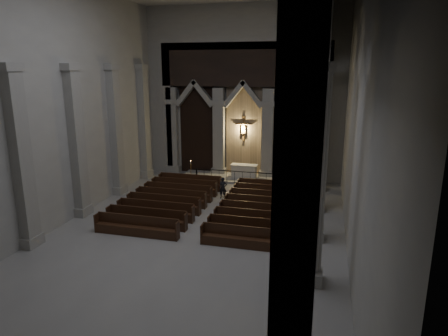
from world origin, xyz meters
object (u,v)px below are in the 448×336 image
object	(u,v)px
candle_stand_left	(191,175)
worshipper	(223,188)
altar_rail	(235,176)
altar	(244,171)
pews	(213,207)
candle_stand_right	(286,182)

from	to	relation	value
candle_stand_left	worshipper	xyz separation A→B (m)	(3.18, -3.23, 0.26)
altar_rail	altar	bearing A→B (deg)	79.68
altar_rail	pews	xyz separation A→B (m)	(-0.00, -5.26, -0.41)
altar	pews	xyz separation A→B (m)	(-0.31, -6.95, -0.32)
candle_stand_left	candle_stand_right	xyz separation A→B (m)	(6.73, -0.23, 0.03)
altar	pews	distance (m)	6.96
altar	worshipper	xyz separation A→B (m)	(-0.40, -4.44, 0.03)
altar	candle_stand_right	xyz separation A→B (m)	(3.15, -1.45, -0.20)
altar	candle_stand_left	xyz separation A→B (m)	(-3.59, -1.21, -0.23)
altar_rail	candle_stand_left	xyz separation A→B (m)	(-3.28, 0.48, -0.32)
pews	altar_rail	bearing A→B (deg)	90.00
altar	pews	size ratio (longest dim) A/B	0.19
altar	altar_rail	bearing A→B (deg)	-100.32
pews	candle_stand_left	bearing A→B (deg)	119.75
candle_stand_right	worshipper	distance (m)	4.65
pews	candle_stand_right	bearing A→B (deg)	57.87
altar	candle_stand_left	size ratio (longest dim) A/B	1.29
candle_stand_right	pews	bearing A→B (deg)	-122.13
altar	candle_stand_right	size ratio (longest dim) A/B	1.18
altar_rail	pews	size ratio (longest dim) A/B	0.57
altar	altar_rail	size ratio (longest dim) A/B	0.34
altar_rail	worshipper	world-z (taller)	worshipper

